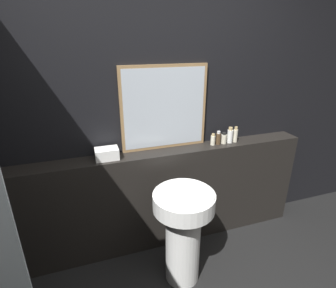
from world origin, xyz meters
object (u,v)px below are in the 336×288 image
at_px(towel_stack, 107,154).
at_px(conditioner_bottle, 218,138).
at_px(mirror, 165,108).
at_px(lotion_bottle, 224,138).
at_px(pedestal_sink, 183,228).
at_px(shampoo_bottle, 213,140).
at_px(hand_soap_bottle, 235,135).
at_px(body_wash_bottle, 230,136).

xyz_separation_m(towel_stack, conditioner_bottle, (1.05, 0.00, 0.01)).
relative_size(mirror, lotion_bottle, 7.16).
distance_m(pedestal_sink, mirror, 1.02).
relative_size(pedestal_sink, mirror, 1.08).
relative_size(shampoo_bottle, hand_soap_bottle, 0.72).
xyz_separation_m(shampoo_bottle, lotion_bottle, (0.12, 0.00, -0.00)).
height_order(conditioner_bottle, body_wash_bottle, body_wash_bottle).
distance_m(towel_stack, shampoo_bottle, 0.99).
height_order(towel_stack, hand_soap_bottle, hand_soap_bottle).
bearing_deg(pedestal_sink, hand_soap_bottle, 34.07).
distance_m(mirror, body_wash_bottle, 0.71).
bearing_deg(body_wash_bottle, shampoo_bottle, 180.00).
relative_size(towel_stack, shampoo_bottle, 1.73).
relative_size(towel_stack, hand_soap_bottle, 1.24).
xyz_separation_m(mirror, body_wash_bottle, (0.64, -0.09, -0.30)).
relative_size(pedestal_sink, body_wash_bottle, 5.44).
distance_m(shampoo_bottle, body_wash_bottle, 0.18).
height_order(towel_stack, shampoo_bottle, shampoo_bottle).
bearing_deg(lotion_bottle, towel_stack, -180.00).
height_order(lotion_bottle, hand_soap_bottle, hand_soap_bottle).
height_order(shampoo_bottle, conditioner_bottle, conditioner_bottle).
bearing_deg(body_wash_bottle, hand_soap_bottle, 0.00).
relative_size(conditioner_bottle, lotion_bottle, 1.20).
bearing_deg(shampoo_bottle, mirror, 169.14).
distance_m(towel_stack, hand_soap_bottle, 1.24).
distance_m(shampoo_bottle, conditioner_bottle, 0.06).
xyz_separation_m(body_wash_bottle, hand_soap_bottle, (0.06, 0.00, -0.00)).
bearing_deg(pedestal_sink, body_wash_bottle, 36.39).
distance_m(pedestal_sink, lotion_bottle, 0.94).
xyz_separation_m(towel_stack, body_wash_bottle, (1.17, 0.00, 0.03)).
distance_m(conditioner_bottle, lotion_bottle, 0.06).
xyz_separation_m(mirror, conditioner_bottle, (0.51, -0.09, -0.31)).
distance_m(pedestal_sink, hand_soap_bottle, 1.03).
bearing_deg(pedestal_sink, shampoo_bottle, 45.40).
height_order(towel_stack, conditioner_bottle, conditioner_bottle).
xyz_separation_m(pedestal_sink, shampoo_bottle, (0.49, 0.49, 0.52)).
relative_size(pedestal_sink, conditioner_bottle, 6.45).
bearing_deg(lotion_bottle, conditioner_bottle, -180.00).
bearing_deg(mirror, pedestal_sink, -93.18).
relative_size(shampoo_bottle, body_wash_bottle, 0.71).
bearing_deg(hand_soap_bottle, towel_stack, -180.00).
bearing_deg(mirror, hand_soap_bottle, -7.12).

